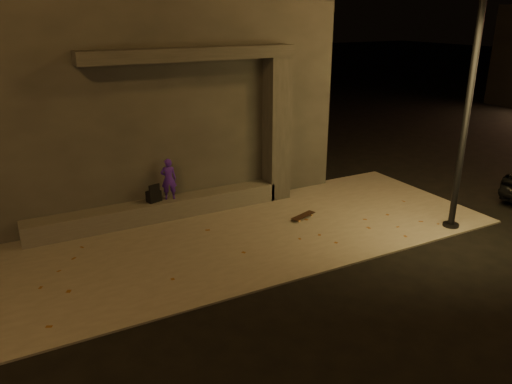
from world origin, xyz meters
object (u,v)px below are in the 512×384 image
column (277,130)px  skateboarder (169,179)px  backpack (154,195)px  street_lamp_0 (480,26)px  skateboard (303,216)px

column → skateboarder: size_ratio=3.66×
skateboarder → backpack: bearing=17.2°
backpack → street_lamp_0: bearing=-48.1°
column → street_lamp_0: (2.54, -3.59, 2.55)m
column → backpack: 3.50m
column → backpack: column is taller
backpack → skateboard: size_ratio=0.60×
skateboard → backpack: bearing=133.3°
skateboarder → street_lamp_0: size_ratio=0.13×
skateboard → street_lamp_0: bearing=-55.3°
backpack → skateboard: (3.11, -1.61, -0.54)m
skateboarder → skateboard: 3.28m
skateboarder → skateboard: skateboarder is taller
skateboard → column: bearing=64.1°
column → street_lamp_0: 5.08m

